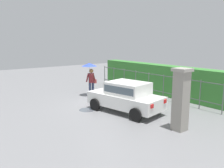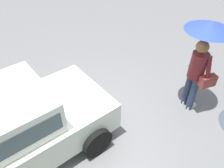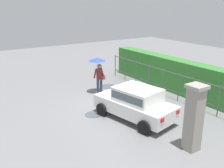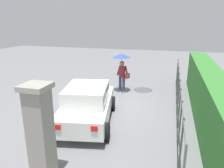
{
  "view_description": "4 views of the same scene",
  "coord_description": "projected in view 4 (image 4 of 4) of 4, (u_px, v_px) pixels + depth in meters",
  "views": [
    {
      "loc": [
        9.84,
        -7.31,
        3.4
      ],
      "look_at": [
        -0.19,
        0.27,
        1.08
      ],
      "focal_mm": 37.13,
      "sensor_mm": 36.0,
      "label": 1
    },
    {
      "loc": [
        0.98,
        2.71,
        3.76
      ],
      "look_at": [
        -0.51,
        -0.11,
        1.09
      ],
      "focal_mm": 35.37,
      "sensor_mm": 36.0,
      "label": 2
    },
    {
      "loc": [
        9.67,
        -6.79,
        4.99
      ],
      "look_at": [
        -0.56,
        -0.04,
        1.06
      ],
      "focal_mm": 40.67,
      "sensor_mm": 36.0,
      "label": 3
    },
    {
      "loc": [
        8.4,
        2.71,
        3.74
      ],
      "look_at": [
        -0.14,
        0.31,
        1.09
      ],
      "focal_mm": 34.19,
      "sensor_mm": 36.0,
      "label": 4
    }
  ],
  "objects": [
    {
      "name": "fence_section",
      "position": [
        179.0,
        96.0,
        8.61
      ],
      "size": [
        9.58,
        0.05,
        1.5
      ],
      "color": "#59605B",
      "rests_on": "ground"
    },
    {
      "name": "puddle_near",
      "position": [
        72.0,
        105.0,
        9.8
      ],
      "size": [
        0.81,
        0.81,
        0.0
      ],
      "primitive_type": "cylinder",
      "color": "#4C545B",
      "rests_on": "ground"
    },
    {
      "name": "hedge_row",
      "position": [
        208.0,
        95.0,
        8.29
      ],
      "size": [
        10.53,
        0.9,
        1.9
      ],
      "primitive_type": "cube",
      "color": "#387F33",
      "rests_on": "ground"
    },
    {
      "name": "ground_plane",
      "position": [
        104.0,
        108.0,
        9.52
      ],
      "size": [
        40.0,
        40.0,
        0.0
      ],
      "primitive_type": "plane",
      "color": "slate"
    },
    {
      "name": "gate_pillar",
      "position": [
        41.0,
        133.0,
        4.93
      ],
      "size": [
        0.6,
        0.6,
        2.42
      ],
      "color": "gray",
      "rests_on": "ground"
    },
    {
      "name": "car",
      "position": [
        87.0,
        103.0,
        7.91
      ],
      "size": [
        3.95,
        2.42,
        1.48
      ],
      "rotation": [
        0.0,
        0.0,
        3.33
      ],
      "color": "white",
      "rests_on": "ground"
    },
    {
      "name": "puddle_far",
      "position": [
        143.0,
        90.0,
        11.95
      ],
      "size": [
        1.06,
        1.06,
        0.0
      ],
      "primitive_type": "cylinder",
      "color": "#4C545B",
      "rests_on": "ground"
    },
    {
      "name": "pedestrian",
      "position": [
        122.0,
        65.0,
        11.21
      ],
      "size": [
        0.96,
        0.96,
        2.07
      ],
      "rotation": [
        0.0,
        0.0,
        2.99
      ],
      "color": "#2D3856",
      "rests_on": "ground"
    }
  ]
}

